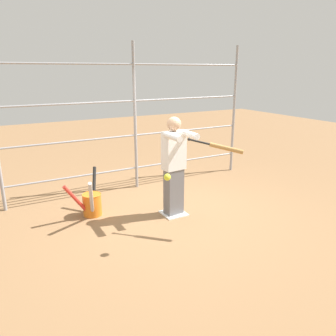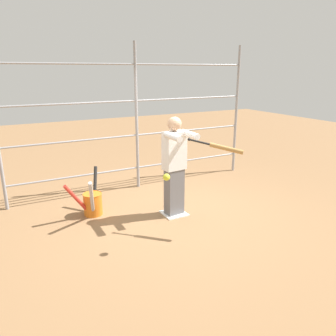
{
  "view_description": "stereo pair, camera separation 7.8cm",
  "coord_description": "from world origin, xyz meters",
  "px_view_note": "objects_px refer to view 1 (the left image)",
  "views": [
    {
      "loc": [
        2.63,
        4.58,
        2.43
      ],
      "look_at": [
        0.31,
        0.37,
        0.98
      ],
      "focal_mm": 35.0,
      "sensor_mm": 36.0,
      "label": 1
    },
    {
      "loc": [
        2.56,
        4.62,
        2.43
      ],
      "look_at": [
        0.31,
        0.37,
        0.98
      ],
      "focal_mm": 35.0,
      "sensor_mm": 36.0,
      "label": 2
    }
  ],
  "objects_px": {
    "batter": "(174,164)",
    "softball_in_flight": "(167,177)",
    "baseball_bat_swinging": "(222,147)",
    "bat_bucket": "(91,203)"
  },
  "relations": [
    {
      "from": "batter",
      "to": "softball_in_flight",
      "type": "distance_m",
      "value": 1.1
    },
    {
      "from": "baseball_bat_swinging",
      "to": "softball_in_flight",
      "type": "xyz_separation_m",
      "value": [
        0.96,
        0.09,
        -0.29
      ]
    },
    {
      "from": "bat_bucket",
      "to": "baseball_bat_swinging",
      "type": "bearing_deg",
      "value": 137.68
    },
    {
      "from": "baseball_bat_swinging",
      "to": "bat_bucket",
      "type": "bearing_deg",
      "value": -42.32
    },
    {
      "from": "softball_in_flight",
      "to": "baseball_bat_swinging",
      "type": "bearing_deg",
      "value": -174.81
    },
    {
      "from": "batter",
      "to": "bat_bucket",
      "type": "xyz_separation_m",
      "value": [
        1.27,
        -0.65,
        -0.69
      ]
    },
    {
      "from": "baseball_bat_swinging",
      "to": "softball_in_flight",
      "type": "relative_size",
      "value": 6.85
    },
    {
      "from": "baseball_bat_swinging",
      "to": "bat_bucket",
      "type": "distance_m",
      "value": 2.44
    },
    {
      "from": "batter",
      "to": "baseball_bat_swinging",
      "type": "height_order",
      "value": "batter"
    },
    {
      "from": "baseball_bat_swinging",
      "to": "bat_bucket",
      "type": "xyz_separation_m",
      "value": [
        1.61,
        -1.46,
        -1.1
      ]
    }
  ]
}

